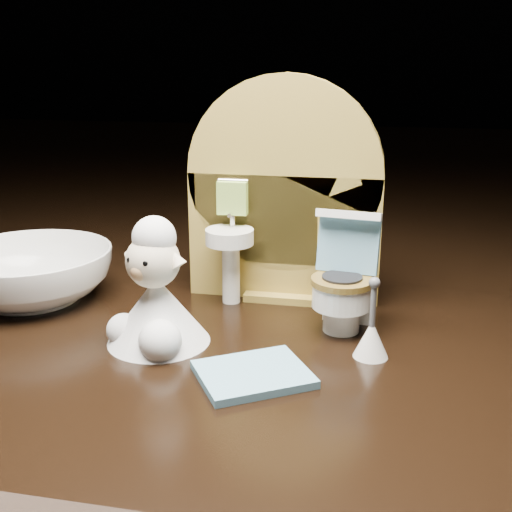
{
  "coord_description": "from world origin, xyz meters",
  "views": [
    {
      "loc": [
        0.07,
        -0.35,
        0.16
      ],
      "look_at": [
        -0.01,
        0.01,
        0.05
      ],
      "focal_mm": 45.0,
      "sensor_mm": 36.0,
      "label": 1
    }
  ],
  "objects": [
    {
      "name": "toy_toilet",
      "position": [
        0.05,
        0.02,
        0.03
      ],
      "size": [
        0.04,
        0.05,
        0.07
      ],
      "rotation": [
        0.0,
        0.0,
        -0.14
      ],
      "color": "white",
      "rests_on": "ground"
    },
    {
      "name": "bath_mat",
      "position": [
        0.0,
        -0.06,
        0.0
      ],
      "size": [
        0.07,
        0.07,
        0.0
      ],
      "primitive_type": "cube",
      "rotation": [
        0.0,
        0.0,
        0.56
      ],
      "color": "#69A2BE",
      "rests_on": "ground"
    },
    {
      "name": "plush_lamb",
      "position": [
        -0.06,
        -0.03,
        0.03
      ],
      "size": [
        0.06,
        0.06,
        0.08
      ],
      "rotation": [
        0.0,
        0.0,
        -0.33
      ],
      "color": "white",
      "rests_on": "ground"
    },
    {
      "name": "ceramic_bowl",
      "position": [
        -0.17,
        0.02,
        0.02
      ],
      "size": [
        0.15,
        0.15,
        0.04
      ],
      "primitive_type": "imported",
      "rotation": [
        0.0,
        0.0,
        -0.41
      ],
      "color": "white",
      "rests_on": "ground"
    },
    {
      "name": "backdrop_panel",
      "position": [
        -0.0,
        0.06,
        0.07
      ],
      "size": [
        0.13,
        0.05,
        0.15
      ],
      "color": "olive",
      "rests_on": "ground"
    },
    {
      "name": "toilet_brush",
      "position": [
        0.06,
        -0.02,
        0.01
      ],
      "size": [
        0.02,
        0.02,
        0.05
      ],
      "color": "white",
      "rests_on": "ground"
    }
  ]
}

